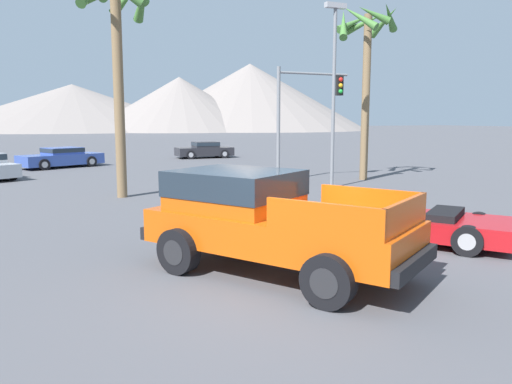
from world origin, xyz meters
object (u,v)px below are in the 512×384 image
palm_tree_tall (366,49)px  red_convertible_car (410,223)px  orange_pickup_truck (262,215)px  traffic_light_main (307,102)px  street_lamp_post (334,78)px  parked_car_blue (61,157)px  parked_car_dark (205,150)px  palm_tree_short (116,31)px

palm_tree_tall → red_convertible_car: bearing=-120.6°
orange_pickup_truck → traffic_light_main: 14.38m
street_lamp_post → parked_car_blue: bearing=125.1°
orange_pickup_truck → parked_car_dark: (7.57, 26.42, -0.46)m
parked_car_blue → parked_car_dark: (9.90, 3.50, -0.00)m
palm_tree_short → red_convertible_car: bearing=-60.8°
parked_car_blue → palm_tree_short: palm_tree_short is taller
red_convertible_car → parked_car_dark: size_ratio=1.16×
parked_car_dark → palm_tree_short: bearing=154.2°
orange_pickup_truck → traffic_light_main: bearing=25.3°
parked_car_dark → palm_tree_tall: bearing=-168.6°
palm_tree_short → traffic_light_main: bearing=12.0°
orange_pickup_truck → palm_tree_tall: palm_tree_tall is taller
orange_pickup_truck → palm_tree_tall: bearing=15.4°
red_convertible_car → parked_car_dark: parked_car_dark is taller
parked_car_dark → traffic_light_main: 14.86m
orange_pickup_truck → red_convertible_car: 4.32m
traffic_light_main → street_lamp_post: bearing=-97.6°
traffic_light_main → palm_tree_short: palm_tree_short is taller
orange_pickup_truck → red_convertible_car: (4.20, 0.78, -0.66)m
street_lamp_post → palm_tree_tall: (2.85, 1.85, 1.52)m
orange_pickup_truck → traffic_light_main: traffic_light_main is taller
red_convertible_car → parked_car_blue: 23.08m
traffic_light_main → palm_tree_short: (-8.68, -1.85, 2.23)m
parked_car_dark → street_lamp_post: bearing=-179.0°
palm_tree_short → orange_pickup_truck: bearing=-84.6°
parked_car_blue → palm_tree_tall: size_ratio=0.62×
palm_tree_short → street_lamp_post: bearing=-6.2°
red_convertible_car → parked_car_dark: (3.38, 25.64, 0.20)m
traffic_light_main → street_lamp_post: size_ratio=0.70×
parked_car_blue → traffic_light_main: (10.06, -11.05, 2.98)m
orange_pickup_truck → parked_car_dark: bearing=42.4°
parked_car_blue → street_lamp_post: 17.30m
orange_pickup_truck → parked_car_blue: (-2.33, 22.92, -0.46)m
red_convertible_car → traffic_light_main: (3.53, 11.08, 3.18)m
red_convertible_car → parked_car_dark: bearing=47.0°
palm_tree_tall → parked_car_blue: bearing=136.4°
traffic_light_main → palm_tree_short: size_ratio=0.66×
parked_car_blue → palm_tree_tall: bearing=-156.9°
palm_tree_tall → street_lamp_post: bearing=-147.1°
orange_pickup_truck → palm_tree_tall: size_ratio=0.68×
red_convertible_car → palm_tree_tall: bearing=23.9°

